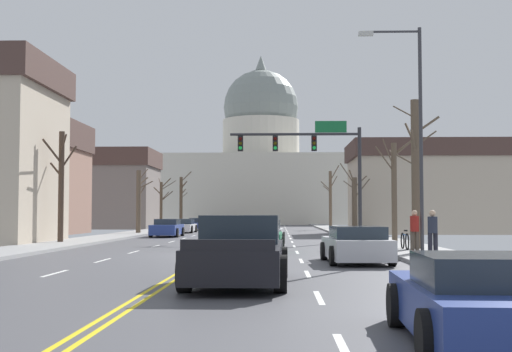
% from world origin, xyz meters
% --- Properties ---
extents(ground, '(20.00, 180.00, 0.20)m').
position_xyz_m(ground, '(0.00, -0.00, 0.02)').
color(ground, '#49494E').
extents(signal_gantry, '(7.91, 0.41, 7.08)m').
position_xyz_m(signal_gantry, '(4.82, 13.75, 5.25)').
color(signal_gantry, '#28282D').
rests_on(signal_gantry, ground).
extents(street_lamp_right, '(2.43, 0.24, 8.73)m').
position_xyz_m(street_lamp_right, '(7.90, -0.99, 5.27)').
color(street_lamp_right, '#333338').
rests_on(street_lamp_right, ground).
extents(capitol_building, '(29.78, 23.41, 26.63)m').
position_xyz_m(capitol_building, '(0.00, 79.92, 8.10)').
color(capitol_building, beige).
rests_on(capitol_building, ground).
extents(sedan_near_00, '(2.17, 4.35, 1.31)m').
position_xyz_m(sedan_near_00, '(1.98, 8.84, 0.61)').
color(sedan_near_00, silver).
rests_on(sedan_near_00, ground).
extents(sedan_near_01, '(2.19, 4.36, 1.23)m').
position_xyz_m(sedan_near_01, '(1.88, 1.44, 0.58)').
color(sedan_near_01, '#1E7247').
rests_on(sedan_near_01, ground).
extents(sedan_near_02, '(2.21, 4.55, 1.23)m').
position_xyz_m(sedan_near_02, '(5.31, -4.28, 0.59)').
color(sedan_near_02, silver).
rests_on(sedan_near_02, ground).
extents(pickup_truck_near_03, '(2.37, 5.67, 1.62)m').
position_xyz_m(pickup_truck_near_03, '(1.76, -11.09, 0.72)').
color(pickup_truck_near_03, black).
rests_on(pickup_truck_near_03, ground).
extents(sedan_near_04, '(2.22, 4.37, 1.16)m').
position_xyz_m(sedan_near_04, '(5.31, -18.59, 0.55)').
color(sedan_near_04, navy).
rests_on(sedan_near_04, ground).
extents(sedan_oncoming_00, '(2.01, 4.67, 1.25)m').
position_xyz_m(sedan_oncoming_00, '(-5.13, 20.69, 0.59)').
color(sedan_oncoming_00, navy).
rests_on(sedan_oncoming_00, ground).
extents(sedan_oncoming_01, '(2.10, 4.66, 1.17)m').
position_xyz_m(sedan_oncoming_01, '(-5.40, 30.50, 0.56)').
color(sedan_oncoming_01, silver).
rests_on(sedan_oncoming_01, ground).
extents(sedan_oncoming_02, '(2.12, 4.24, 1.17)m').
position_xyz_m(sedan_oncoming_02, '(-5.14, 39.55, 0.55)').
color(sedan_oncoming_02, navy).
rests_on(sedan_oncoming_02, ground).
extents(sedan_oncoming_03, '(1.99, 4.45, 1.26)m').
position_xyz_m(sedan_oncoming_03, '(-2.05, 47.80, 0.59)').
color(sedan_oncoming_03, navy).
rests_on(sedan_oncoming_03, ground).
extents(flank_building_00, '(9.90, 7.10, 8.90)m').
position_xyz_m(flank_building_00, '(-17.98, 27.13, 4.52)').
color(flank_building_00, '#8C6656').
rests_on(flank_building_00, ground).
extents(flank_building_02, '(9.93, 8.87, 8.36)m').
position_xyz_m(flank_building_02, '(-15.36, 45.22, 4.24)').
color(flank_building_02, slate).
rests_on(flank_building_02, ground).
extents(flank_building_03, '(13.58, 8.70, 7.49)m').
position_xyz_m(flank_building_03, '(15.42, 29.51, 3.79)').
color(flank_building_03, '#B2A38E').
rests_on(flank_building_03, ground).
extents(bare_tree_00, '(1.80, 2.41, 6.50)m').
position_xyz_m(bare_tree_00, '(8.71, 2.63, 3.50)').
color(bare_tree_00, brown).
rests_on(bare_tree_00, ground).
extents(bare_tree_01, '(2.18, 1.09, 4.95)m').
position_xyz_m(bare_tree_01, '(-8.59, 38.49, 2.62)').
color(bare_tree_01, '#4C3D2D').
rests_on(bare_tree_01, ground).
extents(bare_tree_02, '(1.91, 1.91, 6.41)m').
position_xyz_m(bare_tree_02, '(8.06, 42.91, 3.21)').
color(bare_tree_02, brown).
rests_on(bare_tree_02, ground).
extents(bare_tree_03, '(1.25, 1.79, 4.93)m').
position_xyz_m(bare_tree_03, '(-8.12, 25.39, 2.65)').
color(bare_tree_03, brown).
rests_on(bare_tree_03, ground).
extents(bare_tree_04, '(2.22, 1.36, 5.28)m').
position_xyz_m(bare_tree_04, '(8.39, 23.82, 2.36)').
color(bare_tree_04, brown).
rests_on(bare_tree_04, ground).
extents(bare_tree_05, '(1.54, 1.71, 5.91)m').
position_xyz_m(bare_tree_05, '(-8.93, 8.82, 3.28)').
color(bare_tree_05, '#423328').
rests_on(bare_tree_05, ground).
extents(bare_tree_06, '(2.20, 1.94, 5.53)m').
position_xyz_m(bare_tree_06, '(8.87, 9.13, 2.97)').
color(bare_tree_06, brown).
rests_on(bare_tree_06, ground).
extents(bare_tree_07, '(1.40, 1.46, 6.57)m').
position_xyz_m(bare_tree_07, '(-8.93, 54.39, 3.19)').
color(bare_tree_07, '#4C3D2D').
rests_on(bare_tree_07, ground).
extents(pedestrian_00, '(0.35, 0.34, 1.64)m').
position_xyz_m(pedestrian_00, '(7.92, -0.99, 1.05)').
color(pedestrian_00, '#4C4238').
rests_on(pedestrian_00, ground).
extents(pedestrian_01, '(0.35, 0.34, 1.63)m').
position_xyz_m(pedestrian_01, '(8.11, -3.20, 1.05)').
color(pedestrian_01, black).
rests_on(pedestrian_01, ground).
extents(bicycle_parked, '(0.12, 1.77, 0.85)m').
position_xyz_m(bicycle_parked, '(8.08, 1.98, 0.49)').
color(bicycle_parked, black).
rests_on(bicycle_parked, ground).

